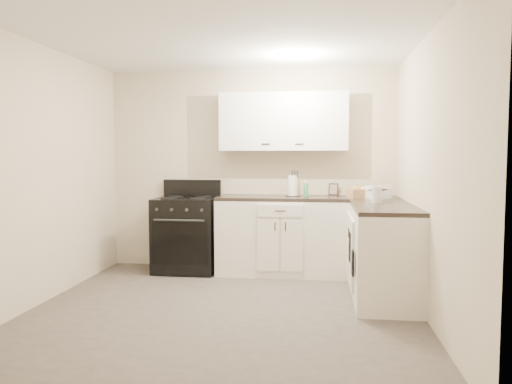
# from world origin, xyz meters

# --- Properties ---
(floor) EXTENTS (3.60, 3.60, 0.00)m
(floor) POSITION_xyz_m (0.00, 0.00, 0.00)
(floor) COLOR #473F38
(floor) RESTS_ON ground
(ceiling) EXTENTS (3.60, 3.60, 0.00)m
(ceiling) POSITION_xyz_m (0.00, 0.00, 2.50)
(ceiling) COLOR white
(ceiling) RESTS_ON wall_back
(wall_back) EXTENTS (3.60, 0.00, 3.60)m
(wall_back) POSITION_xyz_m (0.00, 1.80, 1.25)
(wall_back) COLOR beige
(wall_back) RESTS_ON ground
(wall_right) EXTENTS (0.00, 3.60, 3.60)m
(wall_right) POSITION_xyz_m (1.80, 0.00, 1.25)
(wall_right) COLOR beige
(wall_right) RESTS_ON ground
(wall_left) EXTENTS (0.00, 3.60, 3.60)m
(wall_left) POSITION_xyz_m (-1.80, 0.00, 1.25)
(wall_left) COLOR beige
(wall_left) RESTS_ON ground
(wall_front) EXTENTS (3.60, 0.00, 3.60)m
(wall_front) POSITION_xyz_m (0.00, -1.80, 1.25)
(wall_front) COLOR beige
(wall_front) RESTS_ON ground
(base_cabinets_back) EXTENTS (1.55, 0.60, 0.90)m
(base_cabinets_back) POSITION_xyz_m (0.43, 1.50, 0.45)
(base_cabinets_back) COLOR white
(base_cabinets_back) RESTS_ON floor
(base_cabinets_right) EXTENTS (0.60, 1.90, 0.90)m
(base_cabinets_right) POSITION_xyz_m (1.50, 0.85, 0.45)
(base_cabinets_right) COLOR white
(base_cabinets_right) RESTS_ON floor
(countertop_back) EXTENTS (1.55, 0.60, 0.04)m
(countertop_back) POSITION_xyz_m (0.43, 1.50, 0.92)
(countertop_back) COLOR black
(countertop_back) RESTS_ON base_cabinets_back
(countertop_right) EXTENTS (0.60, 1.90, 0.04)m
(countertop_right) POSITION_xyz_m (1.50, 0.85, 0.92)
(countertop_right) COLOR black
(countertop_right) RESTS_ON base_cabinets_right
(upper_cabinets) EXTENTS (1.55, 0.30, 0.70)m
(upper_cabinets) POSITION_xyz_m (0.43, 1.65, 1.84)
(upper_cabinets) COLOR white
(upper_cabinets) RESTS_ON wall_back
(stove) EXTENTS (0.74, 0.64, 0.90)m
(stove) POSITION_xyz_m (-0.75, 1.48, 0.46)
(stove) COLOR black
(stove) RESTS_ON floor
(knife_block) EXTENTS (0.12, 0.11, 0.22)m
(knife_block) POSITION_xyz_m (0.57, 1.56, 1.05)
(knife_block) COLOR tan
(knife_block) RESTS_ON countertop_back
(paper_towel) EXTENTS (0.13, 0.13, 0.25)m
(paper_towel) POSITION_xyz_m (0.54, 1.52, 1.07)
(paper_towel) COLOR white
(paper_towel) RESTS_ON countertop_back
(soap_bottle) EXTENTS (0.07, 0.07, 0.16)m
(soap_bottle) POSITION_xyz_m (0.71, 1.49, 1.02)
(soap_bottle) COLOR #3C9C5D
(soap_bottle) RESTS_ON countertop_back
(picture_frame) EXTENTS (0.12, 0.08, 0.15)m
(picture_frame) POSITION_xyz_m (1.04, 1.76, 1.01)
(picture_frame) COLOR black
(picture_frame) RESTS_ON countertop_back
(wicker_basket) EXTENTS (0.37, 0.30, 0.11)m
(wicker_basket) POSITION_xyz_m (1.36, 1.43, 0.99)
(wicker_basket) COLOR tan
(wicker_basket) RESTS_ON countertop_right
(countertop_grill) EXTENTS (0.33, 0.32, 0.09)m
(countertop_grill) POSITION_xyz_m (1.51, 1.36, 0.99)
(countertop_grill) COLOR white
(countertop_grill) RESTS_ON countertop_right
(glass_jar) EXTENTS (0.11, 0.11, 0.17)m
(glass_jar) POSITION_xyz_m (1.45, 0.77, 1.03)
(glass_jar) COLOR silver
(glass_jar) RESTS_ON countertop_right
(oven_mitt_near) EXTENTS (0.02, 0.13, 0.23)m
(oven_mitt_near) POSITION_xyz_m (1.18, 0.17, 0.44)
(oven_mitt_near) COLOR black
(oven_mitt_near) RESTS_ON base_cabinets_right
(oven_mitt_far) EXTENTS (0.02, 0.17, 0.29)m
(oven_mitt_far) POSITION_xyz_m (1.18, 0.58, 0.52)
(oven_mitt_far) COLOR black
(oven_mitt_far) RESTS_ON base_cabinets_right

